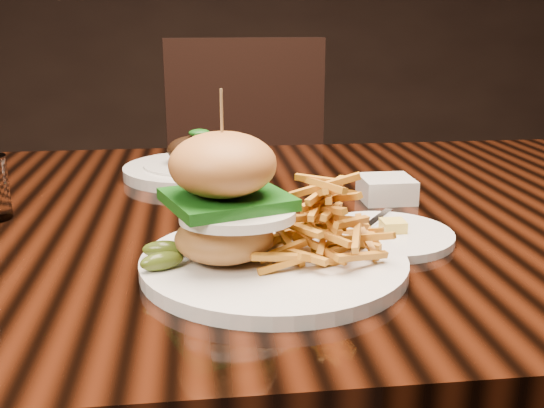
{
  "coord_description": "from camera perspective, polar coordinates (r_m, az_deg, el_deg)",
  "views": [
    {
      "loc": [
        -0.09,
        -0.84,
        1.01
      ],
      "look_at": [
        -0.01,
        -0.18,
        0.81
      ],
      "focal_mm": 42.0,
      "sensor_mm": 36.0,
      "label": 1
    }
  ],
  "objects": [
    {
      "name": "far_dish",
      "position": [
        1.08,
        -6.88,
        3.34
      ],
      "size": [
        0.24,
        0.24,
        0.08
      ],
      "rotation": [
        0.0,
        0.0,
        -0.38
      ],
      "color": "silver",
      "rests_on": "dining_table"
    },
    {
      "name": "side_saucer",
      "position": [
        0.78,
        9.98,
        -2.73
      ],
      "size": [
        0.17,
        0.17,
        0.02
      ],
      "rotation": [
        0.0,
        0.0,
        0.42
      ],
      "color": "silver",
      "rests_on": "dining_table"
    },
    {
      "name": "chair_far",
      "position": [
        1.8,
        -1.8,
        1.36
      ],
      "size": [
        0.49,
        0.49,
        0.95
      ],
      "rotation": [
        0.0,
        0.0,
        0.06
      ],
      "color": "black",
      "rests_on": "ground"
    },
    {
      "name": "dining_table",
      "position": [
        0.91,
        -0.86,
        -5.1
      ],
      "size": [
        1.6,
        0.9,
        0.75
      ],
      "color": "black",
      "rests_on": "ground"
    },
    {
      "name": "burger_plate",
      "position": [
        0.66,
        0.03,
        -1.68
      ],
      "size": [
        0.28,
        0.28,
        0.19
      ],
      "rotation": [
        0.0,
        0.0,
        0.12
      ],
      "color": "silver",
      "rests_on": "dining_table"
    },
    {
      "name": "ramekin",
      "position": [
        0.94,
        10.22,
        1.34
      ],
      "size": [
        0.09,
        0.09,
        0.03
      ],
      "primitive_type": "cube",
      "rotation": [
        0.0,
        0.0,
        0.35
      ],
      "color": "silver",
      "rests_on": "dining_table"
    }
  ]
}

